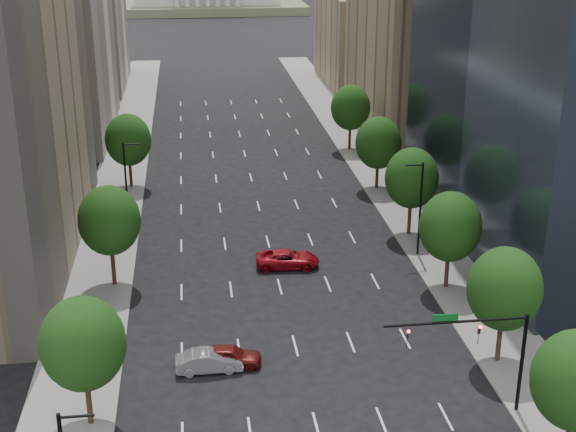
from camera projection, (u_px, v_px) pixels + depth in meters
name	position (u px, v px, depth m)	size (l,w,h in m)	color
sidewalk_left	(105.00, 249.00, 76.31)	(6.00, 200.00, 0.15)	slate
sidewalk_right	(423.00, 233.00, 79.92)	(6.00, 200.00, 0.15)	slate
midrise_cream_left	(50.00, 8.00, 108.77)	(14.00, 30.00, 35.00)	beige
filler_left	(83.00, 36.00, 142.38)	(14.00, 26.00, 18.00)	beige
parking_tan_right	(416.00, 24.00, 112.71)	(14.00, 30.00, 30.00)	#8C7759
filler_right	(364.00, 39.00, 145.78)	(14.00, 26.00, 16.00)	#8C7759
tree_right_1	(505.00, 289.00, 55.48)	(5.20, 5.20, 8.75)	#382316
tree_right_2	(450.00, 227.00, 66.65)	(5.20, 5.20, 8.61)	#382316
tree_right_3	(412.00, 178.00, 77.66)	(5.20, 5.20, 8.89)	#382316
tree_right_4	(378.00, 143.00, 90.78)	(5.20, 5.20, 8.46)	#382316
tree_right_5	(350.00, 108.00, 105.49)	(5.20, 5.20, 8.75)	#382316
tree_left_0	(83.00, 344.00, 48.52)	(5.20, 5.20, 8.75)	#382316
tree_left_1	(109.00, 221.00, 66.96)	(5.20, 5.20, 8.97)	#382316
tree_left_2	(128.00, 140.00, 91.14)	(5.20, 5.20, 8.68)	#382316
streetlight_rn	(420.00, 206.00, 73.34)	(1.70, 0.20, 9.00)	black
streetlight_ln	(127.00, 183.00, 79.47)	(1.70, 0.20, 9.00)	black
traffic_signal	(486.00, 343.00, 49.73)	(9.12, 0.40, 7.38)	black
foothills	(241.00, 5.00, 595.25)	(720.00, 413.00, 263.00)	brown
car_maroon	(229.00, 356.00, 56.76)	(1.84, 4.58, 1.56)	#540F0E
car_silver	(209.00, 361.00, 56.14)	(1.63, 4.67, 1.54)	#959599
car_red_far	(288.00, 259.00, 72.36)	(2.62, 5.67, 1.58)	maroon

